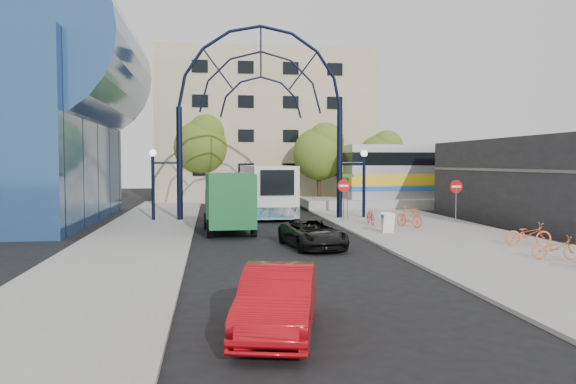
{
  "coord_description": "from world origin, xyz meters",
  "views": [
    {
      "loc": [
        -3.1,
        -20.86,
        3.61
      ],
      "look_at": [
        0.59,
        6.0,
        2.19
      ],
      "focal_mm": 35.0,
      "sensor_mm": 36.0,
      "label": 1
    }
  ],
  "objects": [
    {
      "name": "red_sedan",
      "position": [
        -1.72,
        -9.24,
        0.7
      ],
      "size": [
        2.36,
        4.48,
        1.4
      ],
      "primitive_type": "imported",
      "rotation": [
        0.0,
        0.0,
        -0.22
      ],
      "color": "#A50A10",
      "rests_on": "ground"
    },
    {
      "name": "street_name_sign",
      "position": [
        5.2,
        12.6,
        2.13
      ],
      "size": [
        0.7,
        0.7,
        2.8
      ],
      "color": "slate",
      "rests_on": "sidewalk_east"
    },
    {
      "name": "tree_north_b",
      "position": [
        -3.88,
        29.93,
        5.27
      ],
      "size": [
        5.12,
        5.12,
        8.0
      ],
      "color": "#382314",
      "rests_on": "ground"
    },
    {
      "name": "tree_north_c",
      "position": [
        12.12,
        27.93,
        4.28
      ],
      "size": [
        4.16,
        4.16,
        6.5
      ],
      "color": "#382314",
      "rests_on": "ground"
    },
    {
      "name": "bike_near_a",
      "position": [
        5.87,
        9.88,
        0.6
      ],
      "size": [
        0.78,
        1.88,
        0.97
      ],
      "primitive_type": "imported",
      "rotation": [
        0.0,
        0.0,
        -0.08
      ],
      "color": "#FE3632",
      "rests_on": "sidewalk_east"
    },
    {
      "name": "transit_hall",
      "position": [
        -15.3,
        15.0,
        6.7
      ],
      "size": [
        16.5,
        18.0,
        14.5
      ],
      "color": "#294C7F",
      "rests_on": "ground"
    },
    {
      "name": "train_platform",
      "position": [
        20.0,
        22.0,
        0.4
      ],
      "size": [
        32.0,
        5.0,
        0.8
      ],
      "primitive_type": "cube",
      "color": "gray",
      "rests_on": "ground"
    },
    {
      "name": "do_not_enter_sign",
      "position": [
        11.0,
        10.0,
        1.98
      ],
      "size": [
        0.76,
        0.07,
        2.48
      ],
      "color": "slate",
      "rests_on": "sidewalk_east"
    },
    {
      "name": "city_bus",
      "position": [
        0.68,
        18.26,
        1.78
      ],
      "size": [
        3.11,
        12.44,
        3.4
      ],
      "rotation": [
        0.0,
        0.0,
        0.02
      ],
      "color": "silver",
      "rests_on": "ground"
    },
    {
      "name": "tree_north_a",
      "position": [
        6.12,
        25.93,
        4.61
      ],
      "size": [
        4.48,
        4.48,
        7.0
      ],
      "color": "#382314",
      "rests_on": "ground"
    },
    {
      "name": "plaza_west",
      "position": [
        -6.5,
        6.0,
        0.06
      ],
      "size": [
        5.0,
        50.0,
        0.12
      ],
      "primitive_type": "cube",
      "color": "gray",
      "rests_on": "ground"
    },
    {
      "name": "ground",
      "position": [
        0.0,
        0.0,
        0.0
      ],
      "size": [
        120.0,
        120.0,
        0.0
      ],
      "primitive_type": "plane",
      "color": "black",
      "rests_on": "ground"
    },
    {
      "name": "sandwich_board",
      "position": [
        5.6,
        5.98,
        0.74
      ],
      "size": [
        0.55,
        0.61,
        0.99
      ],
      "color": "white",
      "rests_on": "sidewalk_east"
    },
    {
      "name": "train_car",
      "position": [
        20.0,
        22.0,
        2.9
      ],
      "size": [
        25.1,
        3.05,
        4.2
      ],
      "color": "#B7B7BC",
      "rests_on": "train_platform"
    },
    {
      "name": "stop_sign",
      "position": [
        4.8,
        12.0,
        1.99
      ],
      "size": [
        0.8,
        0.07,
        2.5
      ],
      "color": "slate",
      "rests_on": "sidewalk_east"
    },
    {
      "name": "black_suv",
      "position": [
        1.15,
        2.36,
        0.62
      ],
      "size": [
        2.64,
        4.68,
        1.23
      ],
      "primitive_type": "imported",
      "rotation": [
        0.0,
        0.0,
        0.14
      ],
      "color": "black",
      "rests_on": "ground"
    },
    {
      "name": "bike_far_c",
      "position": [
        9.21,
        -2.28,
        0.55
      ],
      "size": [
        1.74,
        1.03,
        0.86
      ],
      "primitive_type": "imported",
      "rotation": [
        0.0,
        0.0,
        1.27
      ],
      "color": "#C96C28",
      "rests_on": "sidewalk_east"
    },
    {
      "name": "sidewalk_east",
      "position": [
        8.0,
        4.0,
        0.06
      ],
      "size": [
        8.0,
        56.0,
        0.12
      ],
      "primitive_type": "cube",
      "color": "gray",
      "rests_on": "ground"
    },
    {
      "name": "bike_far_a",
      "position": [
        10.12,
        1.0,
        0.61
      ],
      "size": [
        1.96,
        1.03,
        0.98
      ],
      "primitive_type": "imported",
      "rotation": [
        0.0,
        0.0,
        1.36
      ],
      "color": "#E55D2D",
      "rests_on": "sidewalk_east"
    },
    {
      "name": "green_truck",
      "position": [
        -2.22,
        8.09,
        1.53
      ],
      "size": [
        2.59,
        6.19,
        3.07
      ],
      "rotation": [
        0.0,
        0.0,
        0.05
      ],
      "color": "black",
      "rests_on": "ground"
    },
    {
      "name": "gateway_arch",
      "position": [
        0.0,
        14.0,
        8.56
      ],
      "size": [
        13.64,
        0.44,
        12.1
      ],
      "color": "black",
      "rests_on": "ground"
    },
    {
      "name": "commercial_block_east",
      "position": [
        16.0,
        10.0,
        2.5
      ],
      "size": [
        6.0,
        16.0,
        5.0
      ],
      "primitive_type": "cube",
      "color": "black",
      "rests_on": "ground"
    },
    {
      "name": "bike_near_b",
      "position": [
        7.56,
        8.27,
        0.66
      ],
      "size": [
        1.33,
        1.83,
        1.09
      ],
      "primitive_type": "imported",
      "rotation": [
        0.0,
        0.0,
        0.51
      ],
      "color": "#ED512F",
      "rests_on": "sidewalk_east"
    },
    {
      "name": "apartment_block",
      "position": [
        2.0,
        34.97,
        7.0
      ],
      "size": [
        20.0,
        12.1,
        14.0
      ],
      "color": "tan",
      "rests_on": "ground"
    }
  ]
}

